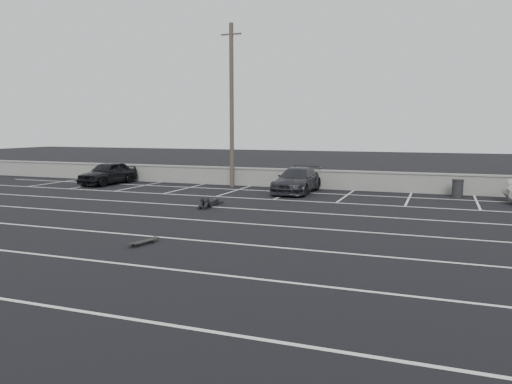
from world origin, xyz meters
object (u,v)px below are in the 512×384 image
at_px(car_left, 108,173).
at_px(car_right, 297,180).
at_px(utility_pole, 232,105).
at_px(person, 211,200).
at_px(trash_bin, 458,188).
at_px(skateboard, 143,242).

bearing_deg(car_left, car_right, 5.43).
relative_size(car_left, car_right, 0.89).
bearing_deg(utility_pole, car_right, -16.79).
bearing_deg(person, utility_pole, 98.60).
bearing_deg(car_left, trash_bin, 8.06).
height_order(car_left, skateboard, car_left).
bearing_deg(car_right, skateboard, -94.28).
bearing_deg(utility_pole, car_left, -168.50).
distance_m(utility_pole, trash_bin, 12.81).
xyz_separation_m(car_left, car_right, (11.71, 0.24, -0.03)).
distance_m(trash_bin, skateboard, 16.55).
height_order(car_left, utility_pole, utility_pole).
distance_m(car_left, person, 10.79).
xyz_separation_m(utility_pole, trash_bin, (12.10, -0.22, -4.20)).
bearing_deg(car_right, utility_pole, 163.16).
xyz_separation_m(person, skateboard, (1.37, -7.41, -0.16)).
bearing_deg(utility_pole, trash_bin, -1.05).
bearing_deg(trash_bin, person, -147.06).
xyz_separation_m(car_left, skateboard, (10.75, -12.71, -0.60)).
height_order(car_right, skateboard, car_right).
xyz_separation_m(trash_bin, skateboard, (-8.81, -14.01, -0.36)).
bearing_deg(person, skateboard, -86.71).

